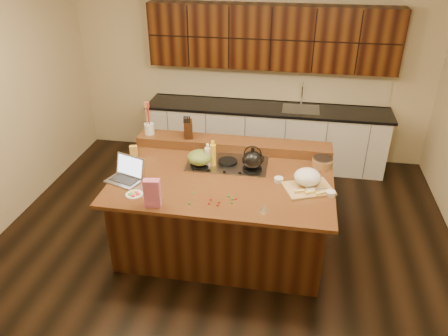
# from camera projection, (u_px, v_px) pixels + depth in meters

# --- Properties ---
(room) EXTENTS (5.52, 5.02, 2.72)m
(room) POSITION_uv_depth(u_px,v_px,m) (223.00, 141.00, 4.61)
(room) COLOR black
(room) RESTS_ON ground
(island) EXTENTS (2.40, 1.60, 0.92)m
(island) POSITION_uv_depth(u_px,v_px,m) (223.00, 211.00, 5.03)
(island) COLOR black
(island) RESTS_ON ground
(back_ledge) EXTENTS (2.40, 0.30, 0.12)m
(back_ledge) POSITION_uv_depth(u_px,v_px,m) (233.00, 144.00, 5.39)
(back_ledge) COLOR black
(back_ledge) RESTS_ON island
(cooktop) EXTENTS (0.92, 0.52, 0.05)m
(cooktop) POSITION_uv_depth(u_px,v_px,m) (228.00, 163.00, 5.06)
(cooktop) COLOR gray
(cooktop) RESTS_ON island
(back_counter) EXTENTS (3.70, 0.66, 2.40)m
(back_counter) POSITION_uv_depth(u_px,v_px,m) (268.00, 103.00, 6.66)
(back_counter) COLOR silver
(back_counter) RESTS_ON ground
(kettle) EXTENTS (0.27, 0.27, 0.21)m
(kettle) POSITION_uv_depth(u_px,v_px,m) (252.00, 160.00, 4.84)
(kettle) COLOR black
(kettle) RESTS_ON cooktop
(green_bowl) EXTENTS (0.34, 0.34, 0.16)m
(green_bowl) POSITION_uv_depth(u_px,v_px,m) (200.00, 157.00, 4.94)
(green_bowl) COLOR #5A732E
(green_bowl) RESTS_ON cooktop
(laptop) EXTENTS (0.43, 0.39, 0.25)m
(laptop) POSITION_uv_depth(u_px,v_px,m) (127.00, 174.00, 4.73)
(laptop) COLOR #B7B7BC
(laptop) RESTS_ON island
(oil_bottle) EXTENTS (0.09, 0.09, 0.27)m
(oil_bottle) POSITION_uv_depth(u_px,v_px,m) (213.00, 156.00, 4.96)
(oil_bottle) COLOR yellow
(oil_bottle) RESTS_ON island
(vinegar_bottle) EXTENTS (0.08, 0.08, 0.25)m
(vinegar_bottle) POSITION_uv_depth(u_px,v_px,m) (208.00, 158.00, 4.93)
(vinegar_bottle) COLOR silver
(vinegar_bottle) RESTS_ON island
(wooden_tray) EXTENTS (0.58, 0.51, 0.20)m
(wooden_tray) POSITION_uv_depth(u_px,v_px,m) (308.00, 180.00, 4.58)
(wooden_tray) COLOR tan
(wooden_tray) RESTS_ON island
(ramekin_a) EXTENTS (0.11, 0.11, 0.04)m
(ramekin_a) POSITION_uv_depth(u_px,v_px,m) (310.00, 190.00, 4.52)
(ramekin_a) COLOR white
(ramekin_a) RESTS_ON island
(ramekin_b) EXTENTS (0.11, 0.11, 0.04)m
(ramekin_b) POSITION_uv_depth(u_px,v_px,m) (330.00, 193.00, 4.47)
(ramekin_b) COLOR white
(ramekin_b) RESTS_ON island
(ramekin_c) EXTENTS (0.10, 0.10, 0.04)m
(ramekin_c) POSITION_uv_depth(u_px,v_px,m) (279.00, 180.00, 4.71)
(ramekin_c) COLOR white
(ramekin_c) RESTS_ON island
(strainer_bowl) EXTENTS (0.32, 0.32, 0.09)m
(strainer_bowl) POSITION_uv_depth(u_px,v_px,m) (322.00, 163.00, 5.00)
(strainer_bowl) COLOR #996B3F
(strainer_bowl) RESTS_ON island
(kitchen_timer) EXTENTS (0.11, 0.11, 0.07)m
(kitchen_timer) POSITION_uv_depth(u_px,v_px,m) (264.00, 208.00, 4.21)
(kitchen_timer) COLOR silver
(kitchen_timer) RESTS_ON island
(pink_bag) EXTENTS (0.17, 0.10, 0.29)m
(pink_bag) POSITION_uv_depth(u_px,v_px,m) (152.00, 193.00, 4.23)
(pink_bag) COLOR #C85E83
(pink_bag) RESTS_ON island
(candy_plate) EXTENTS (0.20, 0.20, 0.01)m
(candy_plate) POSITION_uv_depth(u_px,v_px,m) (134.00, 194.00, 4.48)
(candy_plate) COLOR white
(candy_plate) RESTS_ON island
(package_box) EXTENTS (0.10, 0.08, 0.12)m
(package_box) POSITION_uv_depth(u_px,v_px,m) (134.00, 151.00, 5.23)
(package_box) COLOR gold
(package_box) RESTS_ON island
(utensil_crock) EXTENTS (0.15, 0.15, 0.14)m
(utensil_crock) POSITION_uv_depth(u_px,v_px,m) (149.00, 129.00, 5.49)
(utensil_crock) COLOR white
(utensil_crock) RESTS_ON back_ledge
(knife_block) EXTENTS (0.15, 0.19, 0.21)m
(knife_block) POSITION_uv_depth(u_px,v_px,m) (188.00, 129.00, 5.39)
(knife_block) COLOR black
(knife_block) RESTS_ON back_ledge
(gumdrop_0) EXTENTS (0.02, 0.02, 0.02)m
(gumdrop_0) POSITION_uv_depth(u_px,v_px,m) (209.00, 204.00, 4.32)
(gumdrop_0) COLOR red
(gumdrop_0) RESTS_ON island
(gumdrop_1) EXTENTS (0.02, 0.02, 0.02)m
(gumdrop_1) POSITION_uv_depth(u_px,v_px,m) (232.00, 203.00, 4.34)
(gumdrop_1) COLOR #198C26
(gumdrop_1) RESTS_ON island
(gumdrop_2) EXTENTS (0.02, 0.02, 0.02)m
(gumdrop_2) POSITION_uv_depth(u_px,v_px,m) (218.00, 205.00, 4.30)
(gumdrop_2) COLOR red
(gumdrop_2) RESTS_ON island
(gumdrop_3) EXTENTS (0.02, 0.02, 0.02)m
(gumdrop_3) POSITION_uv_depth(u_px,v_px,m) (229.00, 196.00, 4.45)
(gumdrop_3) COLOR #198C26
(gumdrop_3) RESTS_ON island
(gumdrop_4) EXTENTS (0.02, 0.02, 0.02)m
(gumdrop_4) POSITION_uv_depth(u_px,v_px,m) (236.00, 199.00, 4.40)
(gumdrop_4) COLOR red
(gumdrop_4) RESTS_ON island
(gumdrop_5) EXTENTS (0.02, 0.02, 0.02)m
(gumdrop_5) POSITION_uv_depth(u_px,v_px,m) (232.00, 199.00, 4.40)
(gumdrop_5) COLOR #198C26
(gumdrop_5) RESTS_ON island
(gumdrop_6) EXTENTS (0.02, 0.02, 0.02)m
(gumdrop_6) POSITION_uv_depth(u_px,v_px,m) (219.00, 202.00, 4.34)
(gumdrop_6) COLOR red
(gumdrop_6) RESTS_ON island
(gumdrop_7) EXTENTS (0.02, 0.02, 0.02)m
(gumdrop_7) POSITION_uv_depth(u_px,v_px,m) (194.00, 193.00, 4.50)
(gumdrop_7) COLOR #198C26
(gumdrop_7) RESTS_ON island
(gumdrop_8) EXTENTS (0.02, 0.02, 0.02)m
(gumdrop_8) POSITION_uv_depth(u_px,v_px,m) (211.00, 199.00, 4.39)
(gumdrop_8) COLOR red
(gumdrop_8) RESTS_ON island
(gumdrop_9) EXTENTS (0.02, 0.02, 0.02)m
(gumdrop_9) POSITION_uv_depth(u_px,v_px,m) (189.00, 203.00, 4.32)
(gumdrop_9) COLOR #198C26
(gumdrop_9) RESTS_ON island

